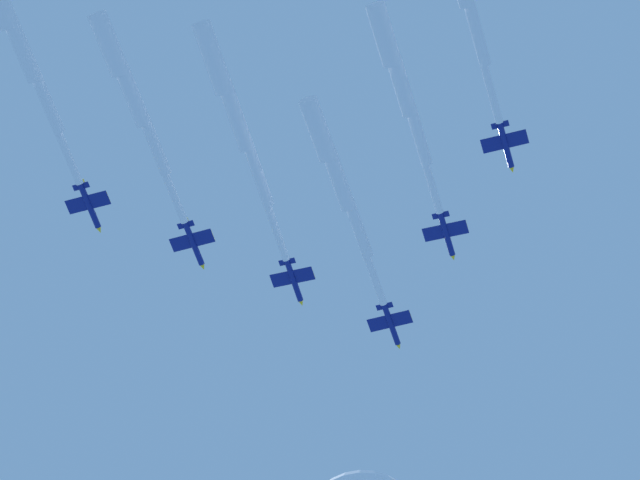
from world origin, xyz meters
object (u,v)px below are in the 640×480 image
jet_starboard_inner (402,88)px  jet_port_outer (23,51)px  jet_lead (339,181)px  jet_port_inner (235,117)px  jet_port_mid (132,97)px

jet_starboard_inner → jet_port_outer: 66.35m
jet_port_outer → jet_starboard_inner: bearing=-109.4°
jet_lead → jet_port_outer: size_ratio=1.01×
jet_port_inner → jet_port_outer: (4.31, 38.16, -3.72)m
jet_port_inner → jet_port_mid: size_ratio=1.12×
jet_starboard_inner → jet_port_outer: bearing=70.6°
jet_lead → jet_port_mid: size_ratio=1.02×
jet_port_inner → jet_port_outer: jet_port_inner is taller
jet_lead → jet_starboard_inner: 20.20m
jet_port_inner → jet_starboard_inner: jet_starboard_inner is taller
jet_lead → jet_port_inner: jet_port_inner is taller
jet_lead → jet_port_inner: 21.83m
jet_port_mid → jet_port_outer: jet_port_mid is taller
jet_lead → jet_port_inner: (-2.15, 21.63, 2.06)m
jet_port_mid → jet_port_inner: bearing=-103.0°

